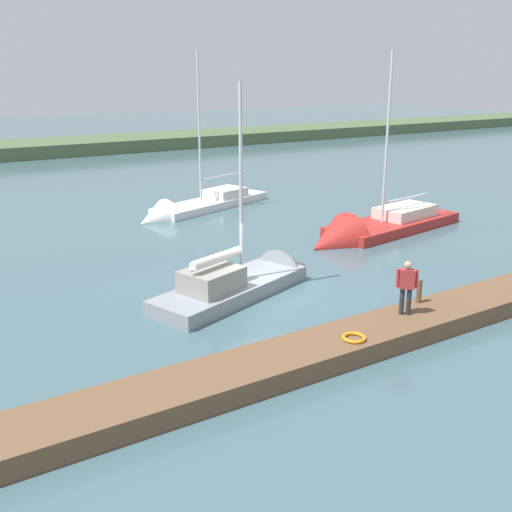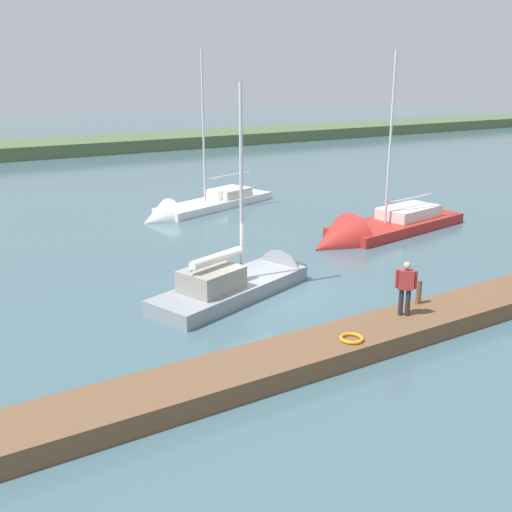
{
  "view_description": "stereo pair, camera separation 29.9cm",
  "coord_description": "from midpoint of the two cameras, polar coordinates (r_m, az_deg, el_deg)",
  "views": [
    {
      "loc": [
        10.82,
        16.51,
        7.38
      ],
      "look_at": [
        0.59,
        0.25,
        1.49
      ],
      "focal_mm": 41.82,
      "sensor_mm": 36.0,
      "label": 1
    },
    {
      "loc": [
        10.56,
        16.67,
        7.38
      ],
      "look_at": [
        0.59,
        0.25,
        1.49
      ],
      "focal_mm": 41.82,
      "sensor_mm": 36.0,
      "label": 2
    }
  ],
  "objects": [
    {
      "name": "dock_pier",
      "position": [
        17.19,
        10.83,
        -7.71
      ],
      "size": [
        27.07,
        1.81,
        0.55
      ],
      "primitive_type": "cube",
      "color": "brown",
      "rests_on": "ground_plane"
    },
    {
      "name": "far_shoreline",
      "position": [
        60.93,
        -21.21,
        8.95
      ],
      "size": [
        180.0,
        8.0,
        2.4
      ],
      "primitive_type": "cube",
      "color": "#4C603D",
      "rests_on": "ground_plane"
    },
    {
      "name": "life_ring_buoy",
      "position": [
        16.33,
        9.65,
        -7.77
      ],
      "size": [
        0.66,
        0.66,
        0.1
      ],
      "primitive_type": "torus",
      "color": "orange",
      "rests_on": "dock_pier"
    },
    {
      "name": "sailboat_behind_pier",
      "position": [
        28.83,
        11.33,
        2.11
      ],
      "size": [
        9.82,
        4.02,
        9.66
      ],
      "rotation": [
        0.0,
        0.0,
        0.15
      ],
      "color": "#B22823",
      "rests_on": "ground_plane"
    },
    {
      "name": "person_on_dock",
      "position": [
        17.93,
        14.59,
        -2.7
      ],
      "size": [
        0.5,
        0.46,
        1.65
      ],
      "rotation": [
        0.0,
        0.0,
        0.86
      ],
      "color": "#28282D",
      "rests_on": "dock_pier"
    },
    {
      "name": "ground_plane",
      "position": [
        21.07,
        1.42,
        -3.47
      ],
      "size": [
        200.0,
        200.0,
        0.0
      ],
      "primitive_type": "plane",
      "color": "#42606B"
    },
    {
      "name": "sailboat_near_dock",
      "position": [
        21.46,
        0.08,
        -2.63
      ],
      "size": [
        7.87,
        4.4,
        8.12
      ],
      "rotation": [
        0.0,
        0.0,
        3.47
      ],
      "color": "gray",
      "rests_on": "ground_plane"
    },
    {
      "name": "mooring_post_near",
      "position": [
        19.15,
        15.74,
        -3.33
      ],
      "size": [
        0.17,
        0.17,
        0.76
      ],
      "primitive_type": "cylinder",
      "color": "brown",
      "rests_on": "dock_pier"
    },
    {
      "name": "sailboat_inner_slip",
      "position": [
        33.65,
        -5.27,
        4.46
      ],
      "size": [
        9.41,
        4.96,
        9.61
      ],
      "rotation": [
        0.0,
        0.0,
        0.33
      ],
      "color": "white",
      "rests_on": "ground_plane"
    }
  ]
}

